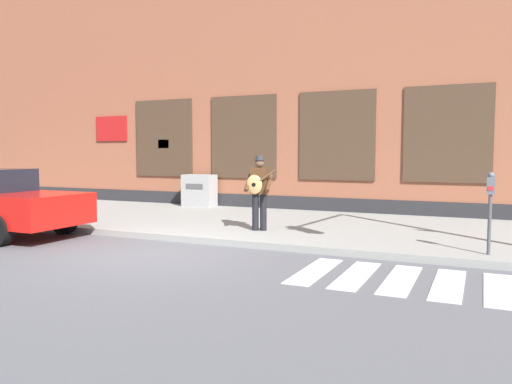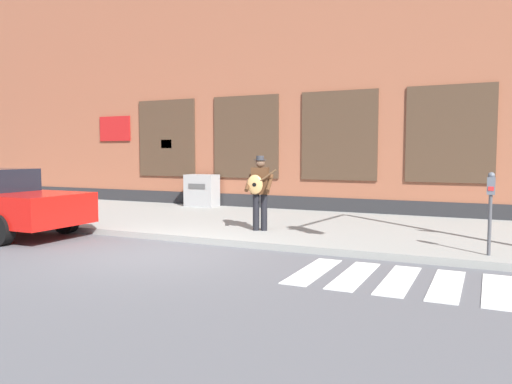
% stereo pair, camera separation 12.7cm
% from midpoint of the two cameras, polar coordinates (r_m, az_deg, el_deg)
% --- Properties ---
extents(ground_plane, '(160.00, 160.00, 0.00)m').
position_cam_midpoint_polar(ground_plane, '(9.63, -11.08, -6.97)').
color(ground_plane, '#56565B').
extents(sidewalk, '(28.00, 5.74, 0.14)m').
position_cam_midpoint_polar(sidewalk, '(13.12, -0.36, -3.54)').
color(sidewalk, gray).
rests_on(sidewalk, ground).
extents(building_backdrop, '(28.00, 4.06, 9.49)m').
position_cam_midpoint_polar(building_backdrop, '(17.74, 6.63, 13.66)').
color(building_backdrop, '#99563D').
rests_on(building_backdrop, ground).
extents(crosswalk, '(5.78, 1.90, 0.01)m').
position_cam_midpoint_polar(crosswalk, '(7.78, 26.41, -10.05)').
color(crosswalk, silver).
rests_on(crosswalk, ground).
extents(busker, '(0.76, 0.62, 1.70)m').
position_cam_midpoint_polar(busker, '(11.26, 0.71, 0.42)').
color(busker, black).
rests_on(busker, sidewalk).
extents(parking_meter, '(0.13, 0.11, 1.44)m').
position_cam_midpoint_polar(parking_meter, '(9.44, 25.58, -0.91)').
color(parking_meter, '#47474C').
rests_on(parking_meter, sidewalk).
extents(utility_box, '(1.05, 0.62, 1.05)m').
position_cam_midpoint_polar(utility_box, '(16.58, -6.00, 0.18)').
color(utility_box, '#9E9E9E').
rests_on(utility_box, sidewalk).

